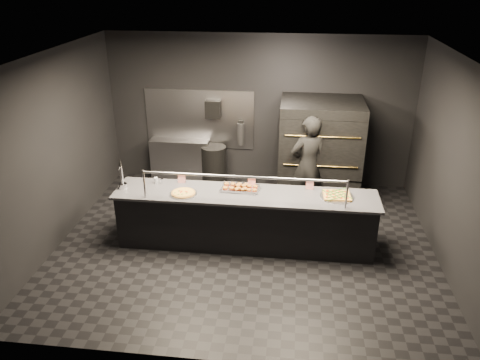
{
  "coord_description": "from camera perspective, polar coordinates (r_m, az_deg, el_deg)",
  "views": [
    {
      "loc": [
        0.68,
        -6.45,
        4.15
      ],
      "look_at": [
        -0.11,
        0.2,
        1.05
      ],
      "focal_mm": 35.0,
      "sensor_mm": 36.0,
      "label": 1
    }
  ],
  "objects": [
    {
      "name": "room",
      "position": [
        7.05,
        0.53,
        2.72
      ],
      "size": [
        6.04,
        6.0,
        3.0
      ],
      "color": "black",
      "rests_on": "ground"
    },
    {
      "name": "service_counter",
      "position": [
        7.46,
        0.64,
        -4.8
      ],
      "size": [
        4.1,
        0.78,
        1.37
      ],
      "color": "black",
      "rests_on": "ground"
    },
    {
      "name": "pizza_oven",
      "position": [
        8.95,
        9.65,
        3.62
      ],
      "size": [
        1.5,
        1.23,
        1.91
      ],
      "color": "black",
      "rests_on": "ground"
    },
    {
      "name": "prep_shelf",
      "position": [
        9.79,
        -7.25,
        2.4
      ],
      "size": [
        1.2,
        0.35,
        0.9
      ],
      "primitive_type": "cube",
      "color": "#99999E",
      "rests_on": "ground"
    },
    {
      "name": "towel_dispenser",
      "position": [
        9.35,
        -3.29,
        8.63
      ],
      "size": [
        0.3,
        0.2,
        0.35
      ],
      "primitive_type": "cube",
      "color": "black",
      "rests_on": "room"
    },
    {
      "name": "fire_extinguisher",
      "position": [
        9.43,
        0.1,
        5.69
      ],
      "size": [
        0.14,
        0.14,
        0.51
      ],
      "color": "#B2B2B7",
      "rests_on": "room"
    },
    {
      "name": "beer_tap",
      "position": [
        7.58,
        -14.19,
        0.05
      ],
      "size": [
        0.14,
        0.19,
        0.52
      ],
      "color": "silver",
      "rests_on": "service_counter"
    },
    {
      "name": "round_pizza",
      "position": [
        7.27,
        -6.92,
        -1.6
      ],
      "size": [
        0.43,
        0.43,
        0.03
      ],
      "color": "silver",
      "rests_on": "service_counter"
    },
    {
      "name": "slider_tray_a",
      "position": [
        7.38,
        -0.54,
        -0.88
      ],
      "size": [
        0.48,
        0.37,
        0.07
      ],
      "color": "silver",
      "rests_on": "service_counter"
    },
    {
      "name": "slider_tray_b",
      "position": [
        7.34,
        0.76,
        -1.06
      ],
      "size": [
        0.47,
        0.4,
        0.06
      ],
      "color": "silver",
      "rests_on": "service_counter"
    },
    {
      "name": "square_pizza",
      "position": [
        7.29,
        11.72,
        -1.86
      ],
      "size": [
        0.52,
        0.52,
        0.05
      ],
      "color": "silver",
      "rests_on": "service_counter"
    },
    {
      "name": "condiment_jar",
      "position": [
        7.68,
        -9.99,
        -0.07
      ],
      "size": [
        0.15,
        0.06,
        0.1
      ],
      "color": "silver",
      "rests_on": "service_counter"
    },
    {
      "name": "tent_cards",
      "position": [
        7.46,
        0.86,
        -0.19
      ],
      "size": [
        2.18,
        0.04,
        0.15
      ],
      "color": "white",
      "rests_on": "service_counter"
    },
    {
      "name": "trash_bin",
      "position": [
        9.55,
        -3.19,
        1.75
      ],
      "size": [
        0.5,
        0.5,
        0.83
      ],
      "primitive_type": "cylinder",
      "color": "black",
      "rests_on": "ground"
    },
    {
      "name": "worker",
      "position": [
        8.36,
        8.26,
        1.76
      ],
      "size": [
        0.78,
        0.66,
        1.82
      ],
      "primitive_type": "imported",
      "rotation": [
        0.0,
        0.0,
        3.52
      ],
      "color": "black",
      "rests_on": "ground"
    }
  ]
}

